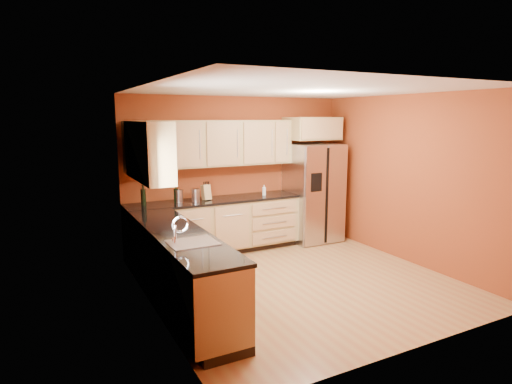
{
  "coord_description": "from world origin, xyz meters",
  "views": [
    {
      "loc": [
        -3.12,
        -4.73,
        2.25
      ],
      "look_at": [
        -0.2,
        0.9,
        1.14
      ],
      "focal_mm": 30.0,
      "sensor_mm": 36.0,
      "label": 1
    }
  ],
  "objects_px": {
    "wine_bottle_a": "(143,194)",
    "knife_block": "(206,192)",
    "canister_left": "(179,196)",
    "soap_dispenser": "(264,190)",
    "refrigerator": "(313,193)"
  },
  "relations": [
    {
      "from": "canister_left",
      "to": "wine_bottle_a",
      "type": "relative_size",
      "value": 0.59
    },
    {
      "from": "refrigerator",
      "to": "knife_block",
      "type": "relative_size",
      "value": 7.18
    },
    {
      "from": "knife_block",
      "to": "wine_bottle_a",
      "type": "bearing_deg",
      "value": 171.4
    },
    {
      "from": "refrigerator",
      "to": "wine_bottle_a",
      "type": "xyz_separation_m",
      "value": [
        -3.05,
        0.1,
        0.2
      ]
    },
    {
      "from": "wine_bottle_a",
      "to": "soap_dispenser",
      "type": "distance_m",
      "value": 2.05
    },
    {
      "from": "refrigerator",
      "to": "soap_dispenser",
      "type": "distance_m",
      "value": 1.01
    },
    {
      "from": "canister_left",
      "to": "soap_dispenser",
      "type": "height_order",
      "value": "canister_left"
    },
    {
      "from": "knife_block",
      "to": "refrigerator",
      "type": "bearing_deg",
      "value": -11.06
    },
    {
      "from": "refrigerator",
      "to": "wine_bottle_a",
      "type": "bearing_deg",
      "value": 178.14
    },
    {
      "from": "knife_block",
      "to": "canister_left",
      "type": "bearing_deg",
      "value": 171.44
    },
    {
      "from": "wine_bottle_a",
      "to": "knife_block",
      "type": "distance_m",
      "value": 1.01
    },
    {
      "from": "wine_bottle_a",
      "to": "knife_block",
      "type": "relative_size",
      "value": 1.41
    },
    {
      "from": "canister_left",
      "to": "soap_dispenser",
      "type": "bearing_deg",
      "value": -2.85
    },
    {
      "from": "soap_dispenser",
      "to": "refrigerator",
      "type": "bearing_deg",
      "value": -1.28
    },
    {
      "from": "refrigerator",
      "to": "wine_bottle_a",
      "type": "distance_m",
      "value": 3.06
    }
  ]
}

